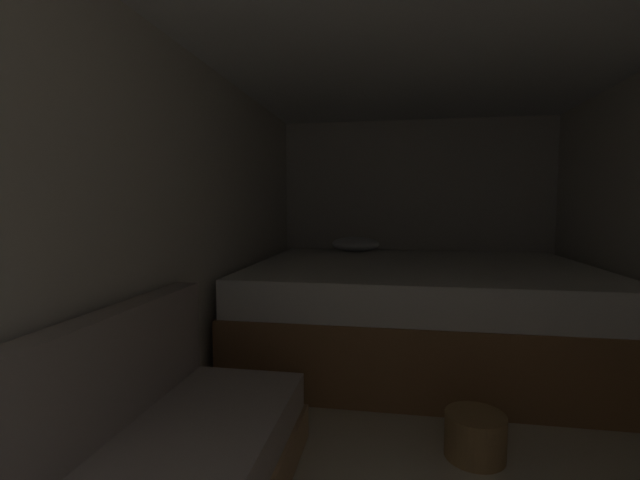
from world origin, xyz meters
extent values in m
plane|color=beige|center=(0.00, 1.87, 0.00)|extent=(6.82, 6.82, 0.00)
cube|color=beige|center=(0.00, 4.30, 1.02)|extent=(2.76, 0.05, 2.03)
cube|color=beige|center=(-1.35, 1.87, 1.02)|extent=(0.05, 4.82, 2.03)
cube|color=white|center=(0.00, 1.87, 2.06)|extent=(2.76, 4.82, 0.05)
cube|color=olive|center=(0.00, 3.21, 0.24)|extent=(2.54, 2.04, 0.49)
cube|color=white|center=(0.00, 3.21, 0.61)|extent=(2.50, 2.00, 0.24)
ellipsoid|color=white|center=(-0.57, 4.01, 0.80)|extent=(0.46, 0.34, 0.14)
cube|color=#A8998E|center=(-1.25, 0.88, 0.56)|extent=(0.12, 1.94, 0.44)
cylinder|color=olive|center=(0.19, 1.82, 0.10)|extent=(0.28, 0.28, 0.21)
camera|label=1|loc=(-0.19, -0.25, 1.18)|focal=24.62mm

